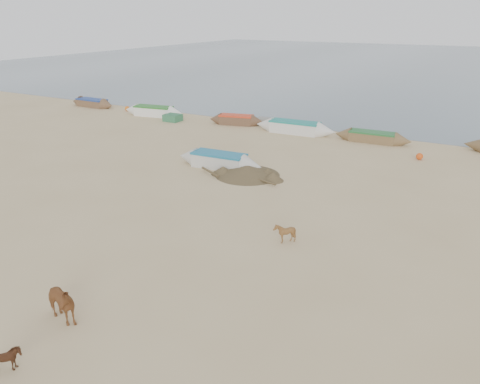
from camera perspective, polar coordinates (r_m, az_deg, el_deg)
name	(u,v)px	position (r m, az deg, el deg)	size (l,w,h in m)	color
ground	(192,245)	(19.43, -5.82, -6.44)	(140.00, 140.00, 0.00)	tan
sea	(447,65)	(96.94, 23.95, 13.96)	(160.00, 160.00, 0.00)	slate
cow_adult	(58,303)	(15.62, -21.27, -12.53)	(0.71, 1.57, 1.32)	brown
calf_front	(285,233)	(19.44, 5.46, -4.98)	(0.70, 0.79, 0.87)	brown
calf_right	(4,362)	(14.39, -26.79, -18.00)	(0.76, 0.65, 0.76)	#55301B
near_canoe	(219,160)	(28.79, -2.56, 3.87)	(5.67, 1.29, 0.92)	beige
debris_pile	(247,170)	(27.48, 0.90, 2.66)	(3.84, 3.84, 0.57)	brown
waterline_canoes	(329,130)	(37.13, 10.81, 7.40)	(58.64, 3.68, 0.96)	brown
beach_clutter	(392,142)	(35.34, 18.09, 5.81)	(44.70, 4.99, 0.64)	#2F6A45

